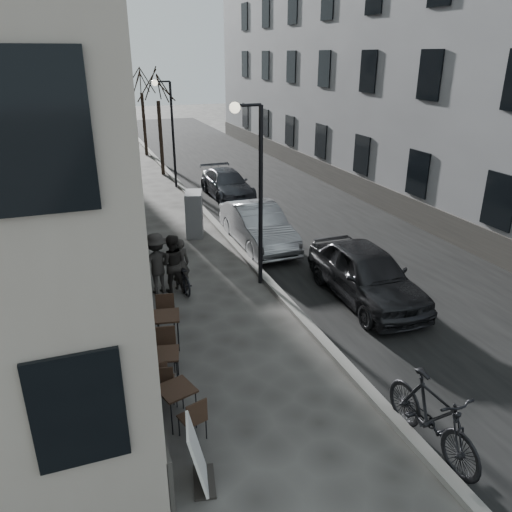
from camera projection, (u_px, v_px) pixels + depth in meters
ground at (373, 411)px, 9.35m from camera, size 120.00×120.00×0.00m
road at (262, 189)px, 24.49m from camera, size 7.30×60.00×0.00m
kerb at (189, 195)px, 23.30m from camera, size 0.25×60.00×0.12m
building_left at (14, 2)px, 18.76m from camera, size 4.00×35.00×16.00m
building_right at (370, 13)px, 23.70m from camera, size 4.00×35.00×16.00m
streetlamp_near at (255, 176)px, 13.32m from camera, size 0.90×0.28×5.09m
streetlamp_far at (169, 122)px, 23.75m from camera, size 0.90×0.28×5.09m
tree_near at (157, 85)px, 25.81m from camera, size 2.40×2.40×5.70m
tree_far at (141, 80)px, 31.03m from camera, size 2.40×2.40×5.70m
bistro_set_a at (177, 401)px, 8.92m from camera, size 0.81×1.50×0.85m
bistro_set_b at (165, 365)px, 9.95m from camera, size 0.70×1.50×0.85m
bistro_set_c at (166, 327)px, 11.25m from camera, size 0.75×1.63×0.93m
sign_board at (199, 461)px, 7.58m from camera, size 0.52×0.73×1.17m
utility_cabinet at (194, 214)px, 18.11m from camera, size 0.86×1.19×1.61m
bicycle at (181, 273)px, 14.05m from camera, size 0.70×1.77×0.92m
cyclist_rider at (180, 264)px, 13.94m from camera, size 0.57×0.39×1.50m
pedestrian_near at (172, 264)px, 13.74m from camera, size 0.95×0.82×1.67m
pedestrian_mid at (157, 264)px, 13.65m from camera, size 1.21×0.80×1.74m
pedestrian_far at (117, 226)px, 16.56m from camera, size 1.08×0.49×1.81m
car_near at (366, 274)px, 13.33m from camera, size 1.87×4.43×1.50m
car_mid at (258, 226)px, 17.15m from camera, size 1.53×4.32×1.42m
car_far at (227, 184)px, 23.04m from camera, size 1.77×4.23×1.22m
moped at (432, 416)px, 8.22m from camera, size 0.72×2.24×1.33m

